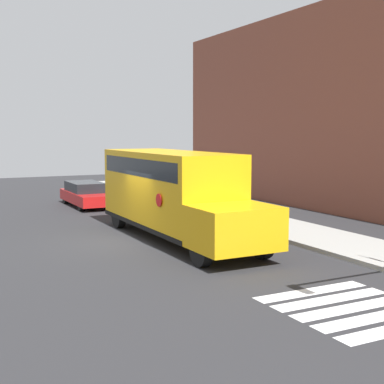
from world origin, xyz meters
TOP-DOWN VIEW (x-y plane):
  - ground_plane at (0.00, 0.00)m, footprint 60.00×60.00m
  - sidewalk_strip at (0.00, 6.50)m, footprint 44.00×3.00m
  - crosswalk_stripes at (9.36, 2.00)m, footprint 3.30×3.20m
  - school_bus at (0.30, 1.79)m, footprint 9.57×2.57m
  - parked_car at (-9.70, 1.33)m, footprint 4.76×1.71m

SIDE VIEW (x-z plane):
  - ground_plane at x=0.00m, z-range 0.00..0.00m
  - crosswalk_stripes at x=9.36m, z-range 0.00..0.01m
  - sidewalk_strip at x=0.00m, z-range 0.00..0.15m
  - parked_car at x=-9.70m, z-range 0.01..1.29m
  - school_bus at x=0.30m, z-range 0.21..3.43m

